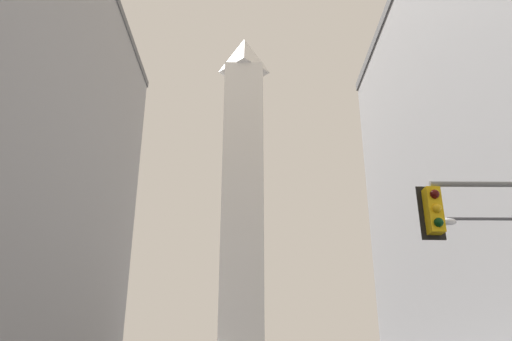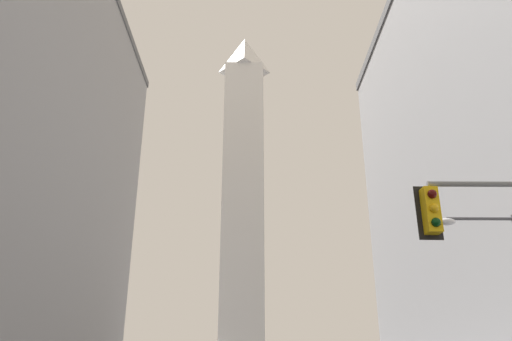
% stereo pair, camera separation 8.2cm
% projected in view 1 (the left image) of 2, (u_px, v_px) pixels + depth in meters
% --- Properties ---
extents(obelisk, '(8.14, 8.14, 58.09)m').
position_uv_depth(obelisk, '(243.00, 195.00, 79.71)').
color(obelisk, silver).
rests_on(obelisk, ground_plane).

